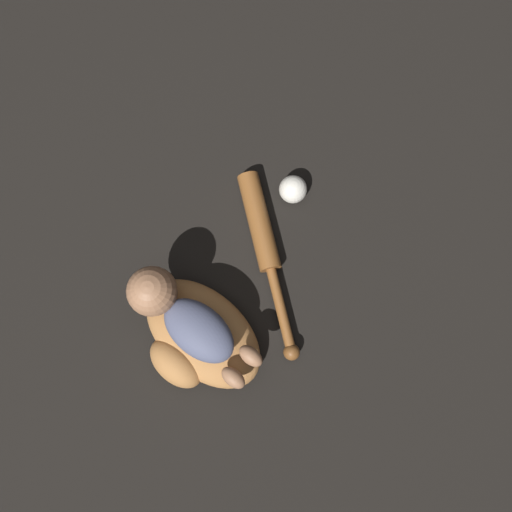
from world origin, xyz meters
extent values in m
plane|color=black|center=(0.00, 0.00, 0.00)|extent=(6.00, 6.00, 0.00)
ellipsoid|color=#A8703D|center=(-0.04, 0.05, 0.05)|extent=(0.37, 0.27, 0.10)
ellipsoid|color=#A8703D|center=(-0.02, 0.14, 0.05)|extent=(0.17, 0.12, 0.10)
ellipsoid|color=#4C516B|center=(-0.04, 0.05, 0.14)|extent=(0.20, 0.15, 0.07)
sphere|color=#936647|center=(0.09, 0.02, 0.16)|extent=(0.12, 0.12, 0.12)
ellipsoid|color=#936647|center=(-0.16, 0.11, 0.12)|extent=(0.07, 0.05, 0.04)
ellipsoid|color=#936647|center=(-0.17, 0.05, 0.12)|extent=(0.07, 0.05, 0.04)
cylinder|color=brown|center=(-0.03, -0.27, 0.03)|extent=(0.22, 0.23, 0.06)
cylinder|color=brown|center=(-0.18, -0.09, 0.03)|extent=(0.16, 0.18, 0.03)
sphere|color=brown|center=(-0.25, -0.01, 0.03)|extent=(0.04, 0.04, 0.04)
sphere|color=silver|center=(-0.06, -0.39, 0.04)|extent=(0.07, 0.07, 0.07)
camera|label=1|loc=(-0.19, 0.06, 1.28)|focal=35.00mm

